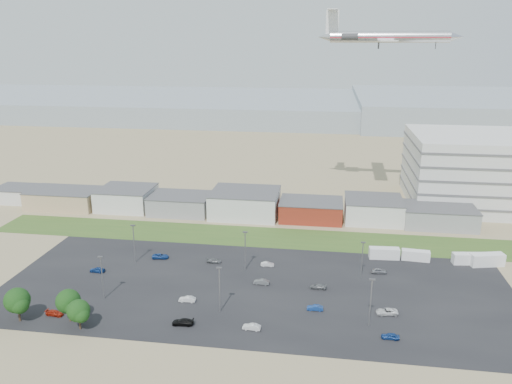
% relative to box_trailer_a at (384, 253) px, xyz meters
% --- Properties ---
extents(ground, '(700.00, 700.00, 0.00)m').
position_rel_box_trailer_a_xyz_m(ground, '(-36.70, -41.62, -1.48)').
color(ground, '#988861').
rests_on(ground, ground).
extents(parking_lot, '(120.00, 50.00, 0.01)m').
position_rel_box_trailer_a_xyz_m(parking_lot, '(-31.70, -21.62, -1.48)').
color(parking_lot, black).
rests_on(parking_lot, ground).
extents(grass_strip, '(160.00, 16.00, 0.02)m').
position_rel_box_trailer_a_xyz_m(grass_strip, '(-36.70, 10.38, -1.47)').
color(grass_strip, '#365720').
rests_on(grass_strip, ground).
extents(hills_backdrop, '(700.00, 200.00, 9.00)m').
position_rel_box_trailer_a_xyz_m(hills_backdrop, '(3.30, 273.38, 3.02)').
color(hills_backdrop, gray).
rests_on(hills_backdrop, ground).
extents(building_row, '(170.00, 20.00, 8.00)m').
position_rel_box_trailer_a_xyz_m(building_row, '(-53.70, 29.38, 2.52)').
color(building_row, silver).
rests_on(building_row, ground).
extents(box_trailer_a, '(8.05, 2.98, 2.96)m').
position_rel_box_trailer_a_xyz_m(box_trailer_a, '(0.00, 0.00, 0.00)').
color(box_trailer_a, silver).
rests_on(box_trailer_a, ground).
extents(box_trailer_b, '(7.40, 2.87, 2.71)m').
position_rel_box_trailer_a_xyz_m(box_trailer_b, '(8.17, 0.04, -0.12)').
color(box_trailer_b, silver).
rests_on(box_trailer_b, ground).
extents(box_trailer_c, '(7.82, 3.34, 2.84)m').
position_rel_box_trailer_a_xyz_m(box_trailer_c, '(21.18, -0.29, -0.06)').
color(box_trailer_c, silver).
rests_on(box_trailer_c, ground).
extents(box_trailer_d, '(9.02, 4.60, 3.24)m').
position_rel_box_trailer_a_xyz_m(box_trailer_d, '(25.93, -0.66, 0.14)').
color(box_trailer_d, silver).
rests_on(box_trailer_d, ground).
extents(tree_mid, '(5.59, 5.59, 8.38)m').
position_rel_box_trailer_a_xyz_m(tree_mid, '(-77.95, -43.18, 2.71)').
color(tree_mid, black).
rests_on(tree_mid, ground).
extents(tree_right, '(5.38, 5.38, 8.07)m').
position_rel_box_trailer_a_xyz_m(tree_right, '(-67.55, -41.71, 2.56)').
color(tree_right, black).
rests_on(tree_right, ground).
extents(tree_near, '(4.87, 4.87, 7.31)m').
position_rel_box_trailer_a_xyz_m(tree_near, '(-64.05, -44.23, 2.17)').
color(tree_near, black).
rests_on(tree_near, ground).
extents(lightpole_front_l, '(1.22, 0.51, 10.33)m').
position_rel_box_trailer_a_xyz_m(lightpole_front_l, '(-64.73, -31.66, 3.68)').
color(lightpole_front_l, slate).
rests_on(lightpole_front_l, ground).
extents(lightpole_front_m, '(1.22, 0.51, 10.41)m').
position_rel_box_trailer_a_xyz_m(lightpole_front_m, '(-37.56, -33.42, 3.72)').
color(lightpole_front_m, slate).
rests_on(lightpole_front_m, ground).
extents(lightpole_front_r, '(1.24, 0.52, 10.53)m').
position_rel_box_trailer_a_xyz_m(lightpole_front_r, '(-6.22, -34.41, 3.78)').
color(lightpole_front_r, slate).
rests_on(lightpole_front_r, ground).
extents(lightpole_back_l, '(1.22, 0.51, 10.36)m').
position_rel_box_trailer_a_xyz_m(lightpole_back_l, '(-65.07, -11.94, 3.70)').
color(lightpole_back_l, slate).
rests_on(lightpole_back_l, ground).
extents(lightpole_back_m, '(1.21, 0.50, 10.30)m').
position_rel_box_trailer_a_xyz_m(lightpole_back_m, '(-35.63, -12.18, 3.67)').
color(lightpole_back_m, slate).
rests_on(lightpole_back_m, ground).
extents(lightpole_back_r, '(1.12, 0.47, 9.50)m').
position_rel_box_trailer_a_xyz_m(lightpole_back_r, '(-6.68, -12.73, 3.27)').
color(lightpole_back_r, slate).
rests_on(lightpole_back_r, ground).
extents(airliner, '(48.58, 33.76, 14.12)m').
position_rel_box_trailer_a_xyz_m(airliner, '(2.61, 52.75, 55.78)').
color(airliner, silver).
extents(parked_car_0, '(4.84, 2.74, 1.28)m').
position_rel_box_trailer_a_xyz_m(parked_car_0, '(-2.19, -29.34, -0.84)').
color(parked_car_0, silver).
rests_on(parked_car_0, ground).
extents(parked_car_1, '(3.54, 1.24, 1.17)m').
position_rel_box_trailer_a_xyz_m(parked_car_1, '(-17.36, -29.86, -0.90)').
color(parked_car_1, navy).
rests_on(parked_car_1, ground).
extents(parked_car_2, '(3.57, 1.56, 1.20)m').
position_rel_box_trailer_a_xyz_m(parked_car_2, '(-2.44, -38.65, -0.88)').
color(parked_car_2, navy).
rests_on(parked_car_2, ground).
extents(parked_car_3, '(4.59, 2.13, 1.30)m').
position_rel_box_trailer_a_xyz_m(parked_car_3, '(-43.98, -39.68, -0.83)').
color(parked_car_3, black).
rests_on(parked_car_3, ground).
extents(parked_car_4, '(3.79, 1.47, 1.23)m').
position_rel_box_trailer_a_xyz_m(parked_car_4, '(-45.74, -30.32, -0.87)').
color(parked_car_4, silver).
rests_on(parked_car_4, ground).
extents(parked_car_5, '(3.86, 1.69, 1.30)m').
position_rel_box_trailer_a_xyz_m(parked_car_5, '(-72.29, -19.14, -0.83)').
color(parked_car_5, navy).
rests_on(parked_car_5, ground).
extents(parked_car_6, '(3.90, 1.60, 1.13)m').
position_rel_box_trailer_a_xyz_m(parked_car_6, '(-44.45, -9.40, -0.92)').
color(parked_car_6, '#595B5E').
rests_on(parked_car_6, ground).
extents(parked_car_7, '(3.86, 1.58, 1.24)m').
position_rel_box_trailer_a_xyz_m(parked_car_7, '(-30.46, -19.60, -0.86)').
color(parked_car_7, '#595B5E').
rests_on(parked_car_7, ground).
extents(parked_car_8, '(4.01, 1.96, 1.32)m').
position_rel_box_trailer_a_xyz_m(parked_car_8, '(-2.12, -9.51, -0.82)').
color(parked_car_8, '#A5A5AA').
rests_on(parked_car_8, ground).
extents(parked_car_9, '(4.65, 2.58, 1.23)m').
position_rel_box_trailer_a_xyz_m(parked_car_9, '(-59.30, -8.82, -0.87)').
color(parked_car_9, navy).
rests_on(parked_car_9, ground).
extents(parked_car_10, '(3.96, 1.89, 1.11)m').
position_rel_box_trailer_a_xyz_m(parked_car_10, '(-71.98, -40.10, -0.93)').
color(parked_car_10, '#991F0D').
rests_on(parked_car_10, ground).
extents(parked_car_11, '(3.47, 1.41, 1.12)m').
position_rel_box_trailer_a_xyz_m(parked_car_11, '(-30.30, -9.45, -0.92)').
color(parked_car_11, silver).
rests_on(parked_car_11, ground).
extents(parked_car_12, '(3.99, 1.72, 1.14)m').
position_rel_box_trailer_a_xyz_m(parked_car_12, '(-16.97, -19.90, -0.91)').
color(parked_car_12, '#595B5E').
rests_on(parked_car_12, ground).
extents(parked_car_13, '(3.78, 1.54, 1.22)m').
position_rel_box_trailer_a_xyz_m(parked_car_13, '(-29.77, -39.34, -0.87)').
color(parked_car_13, silver).
rests_on(parked_car_13, ground).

